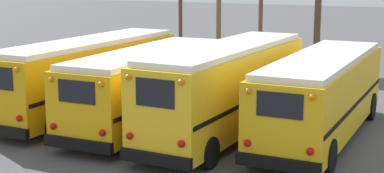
{
  "coord_description": "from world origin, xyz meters",
  "views": [
    {
      "loc": [
        9.52,
        -19.83,
        5.91
      ],
      "look_at": [
        0.0,
        -0.2,
        1.58
      ],
      "focal_mm": 55.0,
      "sensor_mm": 36.0,
      "label": 1
    }
  ],
  "objects_px": {
    "school_bus_0": "(90,73)",
    "school_bus_1": "(149,85)",
    "school_bus_2": "(227,87)",
    "school_bus_3": "(322,93)"
  },
  "relations": [
    {
      "from": "school_bus_2",
      "to": "school_bus_3",
      "type": "relative_size",
      "value": 1.03
    },
    {
      "from": "school_bus_0",
      "to": "school_bus_2",
      "type": "xyz_separation_m",
      "value": [
        6.4,
        -0.56,
        0.1
      ]
    },
    {
      "from": "school_bus_0",
      "to": "school_bus_3",
      "type": "relative_size",
      "value": 1.04
    },
    {
      "from": "school_bus_1",
      "to": "school_bus_3",
      "type": "height_order",
      "value": "school_bus_3"
    },
    {
      "from": "school_bus_0",
      "to": "school_bus_1",
      "type": "height_order",
      "value": "school_bus_0"
    },
    {
      "from": "school_bus_0",
      "to": "school_bus_1",
      "type": "bearing_deg",
      "value": -12.49
    },
    {
      "from": "school_bus_1",
      "to": "school_bus_2",
      "type": "distance_m",
      "value": 3.21
    },
    {
      "from": "school_bus_1",
      "to": "school_bus_3",
      "type": "relative_size",
      "value": 0.94
    },
    {
      "from": "school_bus_2",
      "to": "school_bus_3",
      "type": "distance_m",
      "value": 3.35
    },
    {
      "from": "school_bus_0",
      "to": "school_bus_2",
      "type": "distance_m",
      "value": 6.43
    }
  ]
}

